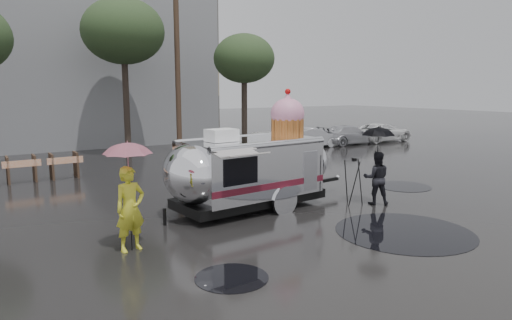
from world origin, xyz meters
TOP-DOWN VIEW (x-y plane):
  - ground at (0.00, 0.00)m, footprint 120.00×120.00m
  - puddles at (1.75, -0.39)m, footprint 10.79×7.70m
  - grey_building at (-4.00, 24.00)m, footprint 22.00×12.00m
  - utility_pole at (2.50, 14.00)m, footprint 1.60×0.28m
  - tree_mid at (0.00, 15.00)m, footprint 4.20×4.20m
  - tree_right at (6.00, 13.00)m, footprint 3.36×3.36m
  - barricade_row at (-5.55, 9.96)m, footprint 4.30×0.80m
  - parked_cars at (11.78, 12.00)m, footprint 13.20×1.90m
  - airstream_trailer at (-0.18, 2.18)m, footprint 6.59×2.87m
  - person_left at (-4.29, 0.57)m, footprint 0.75×0.57m
  - umbrella_pink at (-4.29, 0.57)m, footprint 1.26×1.26m
  - person_right at (3.23, 0.56)m, footprint 0.88×0.81m
  - umbrella_black at (3.23, 0.56)m, footprint 1.22×1.22m
  - tripod at (2.60, 0.89)m, footprint 0.56×0.59m

SIDE VIEW (x-z plane):
  - ground at x=0.00m, z-range 0.00..0.00m
  - puddles at x=1.75m, z-range 0.00..0.01m
  - barricade_row at x=-5.55m, z-range 0.02..1.02m
  - parked_cars at x=11.78m, z-range -0.03..1.47m
  - person_right at x=3.23m, z-range 0.00..1.61m
  - tripod at x=2.60m, z-range 0.12..1.56m
  - person_left at x=-4.29m, z-range 0.00..1.86m
  - airstream_trailer at x=-0.18m, z-range -0.53..3.03m
  - umbrella_black at x=3.23m, z-range 0.77..3.16m
  - umbrella_pink at x=-4.29m, z-range 0.77..3.18m
  - utility_pole at x=2.50m, z-range 0.12..9.12m
  - tree_right at x=6.00m, z-range 1.85..8.27m
  - tree_mid at x=0.00m, z-range 2.33..10.35m
  - grey_building at x=-4.00m, z-range 0.00..13.00m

